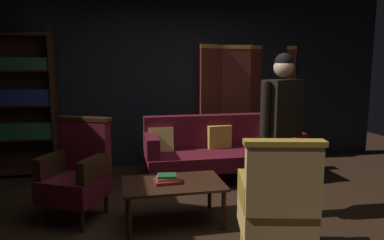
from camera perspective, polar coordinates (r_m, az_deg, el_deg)
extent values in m
plane|color=black|center=(3.69, 2.65, -16.69)|extent=(10.00, 10.00, 0.00)
cube|color=black|center=(5.74, -3.39, 6.92)|extent=(7.20, 0.10, 2.80)
cube|color=#5B2319|center=(5.70, 3.11, 2.38)|extent=(0.42, 0.24, 1.90)
cube|color=#B78E33|center=(5.67, 3.19, 11.65)|extent=(0.43, 0.24, 0.06)
cube|color=#5B2319|center=(5.89, 7.00, 2.53)|extent=(0.46, 0.10, 1.90)
cube|color=#B78E33|center=(5.86, 7.17, 11.50)|extent=(0.46, 0.11, 0.06)
cube|color=#5B2319|center=(6.11, 10.57, 2.67)|extent=(0.41, 0.25, 1.90)
cube|color=#B78E33|center=(6.09, 10.81, 11.32)|extent=(0.42, 0.26, 0.06)
cube|color=#5B2319|center=(6.32, 13.94, 2.76)|extent=(0.45, 0.18, 1.90)
cube|color=#B78E33|center=(6.29, 14.26, 11.12)|extent=(0.45, 0.18, 0.06)
cube|color=black|center=(5.50, -21.05, 2.36)|extent=(0.06, 0.32, 2.05)
cube|color=black|center=(5.73, -24.96, 2.36)|extent=(0.90, 0.02, 2.05)
cube|color=black|center=(5.76, -24.68, -7.38)|extent=(0.86, 0.30, 0.02)
cube|color=black|center=(5.65, -24.99, -2.67)|extent=(0.86, 0.30, 0.02)
cube|color=#1E4C28|center=(5.62, -25.11, -1.53)|extent=(0.78, 0.22, 0.21)
cube|color=black|center=(5.59, -25.31, 2.19)|extent=(0.86, 0.30, 0.02)
cube|color=navy|center=(5.56, -25.43, 3.37)|extent=(0.78, 0.22, 0.21)
cube|color=black|center=(5.56, -25.63, 7.13)|extent=(0.86, 0.30, 0.02)
cube|color=#1E4C28|center=(5.54, -25.75, 8.10)|extent=(0.78, 0.22, 0.17)
cube|color=black|center=(5.57, -25.97, 12.09)|extent=(0.86, 0.30, 0.02)
cylinder|color=black|center=(4.54, -5.69, -10.22)|extent=(0.07, 0.07, 0.22)
cylinder|color=black|center=(5.09, 16.36, -8.44)|extent=(0.07, 0.07, 0.22)
cylinder|color=black|center=(5.11, -6.41, -8.05)|extent=(0.07, 0.07, 0.22)
cylinder|color=black|center=(5.60, 13.47, -6.73)|extent=(0.07, 0.07, 0.22)
cube|color=#4C0F19|center=(4.94, 4.98, -6.08)|extent=(2.10, 0.76, 0.20)
cube|color=#4C0F19|center=(5.16, 4.04, -1.68)|extent=(2.10, 0.18, 0.46)
cube|color=#4C0F19|center=(4.70, -6.52, -3.98)|extent=(0.16, 0.68, 0.26)
cube|color=#4C0F19|center=(5.25, 15.32, -2.90)|extent=(0.16, 0.68, 0.26)
cube|color=tan|center=(4.91, -5.00, -3.18)|extent=(0.35, 0.17, 0.35)
cube|color=#B79338|center=(5.07, 4.37, -2.79)|extent=(0.35, 0.16, 0.34)
cube|color=beige|center=(5.36, 12.93, -2.36)|extent=(0.36, 0.19, 0.35)
cylinder|color=black|center=(3.43, -10.01, -15.19)|extent=(0.04, 0.04, 0.39)
cylinder|color=black|center=(3.56, 5.07, -14.15)|extent=(0.04, 0.04, 0.39)
cylinder|color=black|center=(3.93, -10.27, -12.02)|extent=(0.04, 0.04, 0.39)
cylinder|color=black|center=(4.05, 2.82, -11.27)|extent=(0.04, 0.04, 0.39)
cube|color=black|center=(3.64, -3.04, -10.08)|extent=(1.00, 0.64, 0.03)
cylinder|color=#B78E33|center=(3.48, 15.99, -16.65)|extent=(0.04, 0.04, 0.22)
cylinder|color=#B78E33|center=(3.40, 8.11, -17.05)|extent=(0.04, 0.04, 0.22)
cube|color=tan|center=(3.13, 13.05, -14.89)|extent=(0.67, 0.67, 0.24)
cube|color=tan|center=(2.78, 14.31, -9.38)|extent=(0.57, 0.24, 0.54)
cube|color=#B78E33|center=(2.71, 14.54, -3.54)|extent=(0.61, 0.26, 0.04)
cube|color=#B78E33|center=(3.10, 17.62, -10.72)|extent=(0.20, 0.51, 0.22)
cube|color=#B78E33|center=(3.01, 8.64, -11.05)|extent=(0.20, 0.51, 0.22)
cylinder|color=black|center=(3.95, -22.89, -13.83)|extent=(0.04, 0.04, 0.22)
cylinder|color=black|center=(3.70, -17.10, -15.10)|extent=(0.04, 0.04, 0.22)
cylinder|color=black|center=(4.30, -19.01, -11.79)|extent=(0.04, 0.04, 0.22)
cylinder|color=black|center=(4.06, -13.52, -12.75)|extent=(0.04, 0.04, 0.22)
cube|color=#4C0F19|center=(3.92, -18.29, -10.20)|extent=(0.75, 0.75, 0.24)
cube|color=#4C0F19|center=(4.00, -16.73, -3.94)|extent=(0.55, 0.36, 0.54)
cube|color=black|center=(3.95, -16.91, 0.18)|extent=(0.59, 0.39, 0.04)
cube|color=black|center=(3.99, -21.34, -6.57)|extent=(0.31, 0.49, 0.22)
cube|color=black|center=(3.72, -15.37, -7.35)|extent=(0.31, 0.49, 0.22)
cylinder|color=black|center=(3.92, 14.45, -8.65)|extent=(0.12, 0.12, 0.86)
cylinder|color=black|center=(3.81, 13.09, -9.07)|extent=(0.12, 0.12, 0.86)
cube|color=maroon|center=(3.75, 14.04, -2.00)|extent=(0.36, 0.28, 0.09)
cube|color=black|center=(3.71, 14.18, 1.80)|extent=(0.45, 0.36, 0.58)
cube|color=white|center=(3.78, 12.92, 2.41)|extent=(0.13, 0.07, 0.41)
cube|color=maroon|center=(3.77, 12.98, 5.91)|extent=(0.09, 0.06, 0.04)
cylinder|color=black|center=(3.91, 16.55, 2.18)|extent=(0.09, 0.09, 0.54)
cylinder|color=black|center=(3.53, 11.57, 1.69)|extent=(0.09, 0.09, 0.54)
sphere|color=tan|center=(3.69, 14.42, 8.13)|extent=(0.20, 0.20, 0.20)
sphere|color=black|center=(3.69, 14.45, 8.91)|extent=(0.18, 0.18, 0.18)
cylinder|color=brown|center=(5.14, -16.09, -7.91)|extent=(0.28, 0.28, 0.28)
ellipsoid|color=#193D19|center=(5.04, -16.27, -3.91)|extent=(0.50, 0.50, 0.58)
cube|color=maroon|center=(3.63, -4.04, -9.71)|extent=(0.26, 0.21, 0.03)
cube|color=#9E7A47|center=(3.62, -4.04, -9.27)|extent=(0.20, 0.15, 0.03)
cube|color=#1E4C28|center=(3.61, -4.05, -8.87)|extent=(0.20, 0.17, 0.03)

